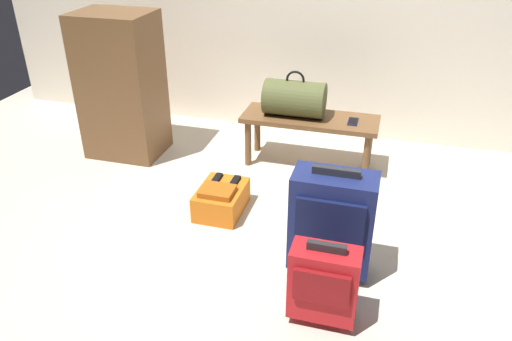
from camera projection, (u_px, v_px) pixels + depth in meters
The scene contains 8 objects.
ground_plane at pixel (288, 233), 3.06m from camera, with size 6.60×6.60×0.00m, color beige.
bench at pixel (310, 124), 3.69m from camera, with size 1.00×0.36×0.39m.
duffel_bag_olive at pixel (295, 98), 3.63m from camera, with size 0.44×0.26×0.34m.
cell_phone at pixel (353, 121), 3.58m from camera, with size 0.07×0.14×0.01m.
suitcase_upright_navy at pixel (332, 221), 2.60m from camera, with size 0.43×0.25×0.64m.
suitcase_small_red at pixel (324, 283), 2.32m from camera, with size 0.32×0.19×0.46m.
backpack_orange at pixel (221, 199), 3.23m from camera, with size 0.28×0.38×0.21m.
side_cabinet at pixel (122, 86), 3.79m from camera, with size 0.56×0.44×1.10m.
Camera 1 is at (0.49, -2.46, 1.81)m, focal length 35.00 mm.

